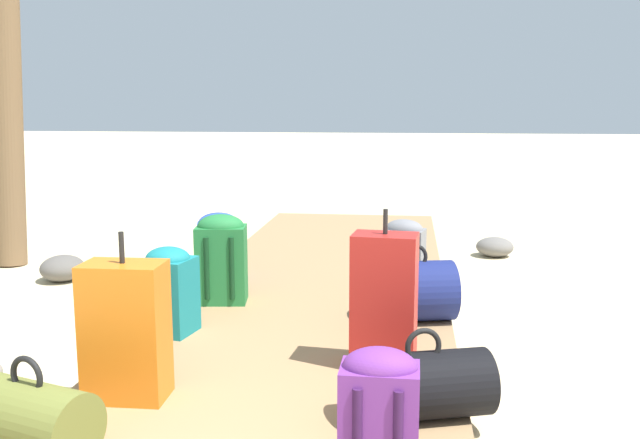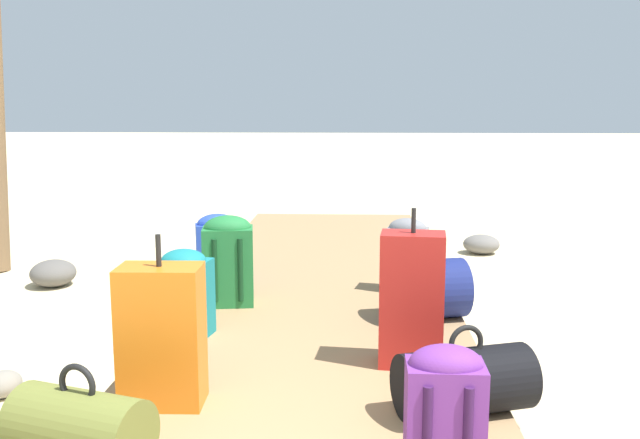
{
  "view_description": "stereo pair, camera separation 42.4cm",
  "coord_description": "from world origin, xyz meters",
  "px_view_note": "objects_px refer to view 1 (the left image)",
  "views": [
    {
      "loc": [
        0.65,
        -1.35,
        1.44
      ],
      "look_at": [
        -0.02,
        3.93,
        0.55
      ],
      "focal_mm": 39.21,
      "sensor_mm": 36.0,
      "label": 1
    },
    {
      "loc": [
        0.23,
        -1.38,
        1.44
      ],
      "look_at": [
        -0.02,
        3.93,
        0.55
      ],
      "focal_mm": 39.21,
      "sensor_mm": 36.0,
      "label": 2
    }
  ],
  "objects_px": {
    "backpack_green": "(221,256)",
    "backpack_teal": "(169,288)",
    "suitcase_orange": "(126,331)",
    "suitcase_red": "(384,301)",
    "backpack_purple": "(379,414)",
    "duffel_bag_navy": "(414,291)",
    "backpack_blue": "(219,244)",
    "backpack_grey": "(404,254)",
    "duffel_bag_black": "(422,385)",
    "duffel_bag_olive": "(30,418)"
  },
  "relations": [
    {
      "from": "backpack_teal",
      "to": "duffel_bag_black",
      "type": "relative_size",
      "value": 0.8
    },
    {
      "from": "suitcase_orange",
      "to": "duffel_bag_olive",
      "type": "xyz_separation_m",
      "value": [
        -0.17,
        -0.55,
        -0.18
      ]
    },
    {
      "from": "backpack_grey",
      "to": "backpack_blue",
      "type": "height_order",
      "value": "backpack_grey"
    },
    {
      "from": "backpack_purple",
      "to": "duffel_bag_black",
      "type": "bearing_deg",
      "value": 73.74
    },
    {
      "from": "backpack_grey",
      "to": "suitcase_red",
      "type": "bearing_deg",
      "value": -93.45
    },
    {
      "from": "duffel_bag_black",
      "to": "backpack_green",
      "type": "bearing_deg",
      "value": 129.11
    },
    {
      "from": "backpack_teal",
      "to": "backpack_blue",
      "type": "bearing_deg",
      "value": 92.68
    },
    {
      "from": "suitcase_orange",
      "to": "duffel_bag_olive",
      "type": "relative_size",
      "value": 1.34
    },
    {
      "from": "suitcase_orange",
      "to": "backpack_teal",
      "type": "relative_size",
      "value": 1.51
    },
    {
      "from": "suitcase_red",
      "to": "backpack_blue",
      "type": "bearing_deg",
      "value": 127.95
    },
    {
      "from": "backpack_grey",
      "to": "duffel_bag_black",
      "type": "height_order",
      "value": "backpack_grey"
    },
    {
      "from": "backpack_green",
      "to": "suitcase_red",
      "type": "distance_m",
      "value": 1.57
    },
    {
      "from": "backpack_grey",
      "to": "suitcase_orange",
      "type": "bearing_deg",
      "value": -122.09
    },
    {
      "from": "duffel_bag_navy",
      "to": "backpack_green",
      "type": "bearing_deg",
      "value": 169.22
    },
    {
      "from": "backpack_grey",
      "to": "backpack_purple",
      "type": "bearing_deg",
      "value": -91.42
    },
    {
      "from": "duffel_bag_navy",
      "to": "backpack_grey",
      "type": "bearing_deg",
      "value": 96.36
    },
    {
      "from": "backpack_grey",
      "to": "duffel_bag_olive",
      "type": "bearing_deg",
      "value": -119.16
    },
    {
      "from": "suitcase_red",
      "to": "backpack_purple",
      "type": "bearing_deg",
      "value": -88.79
    },
    {
      "from": "backpack_green",
      "to": "duffel_bag_olive",
      "type": "relative_size",
      "value": 1.05
    },
    {
      "from": "backpack_purple",
      "to": "backpack_blue",
      "type": "xyz_separation_m",
      "value": [
        -1.38,
        2.88,
        0.0
      ]
    },
    {
      "from": "backpack_green",
      "to": "duffel_bag_navy",
      "type": "bearing_deg",
      "value": -10.78
    },
    {
      "from": "backpack_green",
      "to": "backpack_grey",
      "type": "distance_m",
      "value": 1.3
    },
    {
      "from": "duffel_bag_navy",
      "to": "backpack_grey",
      "type": "distance_m",
      "value": 0.66
    },
    {
      "from": "backpack_grey",
      "to": "backpack_teal",
      "type": "bearing_deg",
      "value": -142.0
    },
    {
      "from": "backpack_green",
      "to": "duffel_bag_olive",
      "type": "height_order",
      "value": "backpack_green"
    },
    {
      "from": "suitcase_orange",
      "to": "backpack_teal",
      "type": "height_order",
      "value": "suitcase_orange"
    },
    {
      "from": "duffel_bag_navy",
      "to": "backpack_purple",
      "type": "bearing_deg",
      "value": -93.98
    },
    {
      "from": "suitcase_orange",
      "to": "duffel_bag_black",
      "type": "distance_m",
      "value": 1.37
    },
    {
      "from": "duffel_bag_navy",
      "to": "duffel_bag_black",
      "type": "height_order",
      "value": "duffel_bag_navy"
    },
    {
      "from": "duffel_bag_black",
      "to": "suitcase_orange",
      "type": "bearing_deg",
      "value": 178.24
    },
    {
      "from": "backpack_purple",
      "to": "backpack_blue",
      "type": "relative_size",
      "value": 0.99
    },
    {
      "from": "duffel_bag_black",
      "to": "backpack_purple",
      "type": "bearing_deg",
      "value": -106.26
    },
    {
      "from": "duffel_bag_navy",
      "to": "suitcase_red",
      "type": "relative_size",
      "value": 0.69
    },
    {
      "from": "backpack_purple",
      "to": "suitcase_orange",
      "type": "height_order",
      "value": "suitcase_orange"
    },
    {
      "from": "duffel_bag_navy",
      "to": "backpack_purple",
      "type": "relative_size",
      "value": 1.11
    },
    {
      "from": "duffel_bag_navy",
      "to": "backpack_purple",
      "type": "xyz_separation_m",
      "value": [
        -0.14,
        -1.96,
        0.08
      ]
    },
    {
      "from": "duffel_bag_olive",
      "to": "backpack_grey",
      "type": "bearing_deg",
      "value": 60.84
    },
    {
      "from": "suitcase_red",
      "to": "duffel_bag_black",
      "type": "height_order",
      "value": "suitcase_red"
    },
    {
      "from": "duffel_bag_navy",
      "to": "duffel_bag_black",
      "type": "relative_size",
      "value": 0.87
    },
    {
      "from": "backpack_green",
      "to": "suitcase_red",
      "type": "height_order",
      "value": "suitcase_red"
    },
    {
      "from": "backpack_grey",
      "to": "backpack_teal",
      "type": "distance_m",
      "value": 1.75
    },
    {
      "from": "suitcase_orange",
      "to": "duffel_bag_olive",
      "type": "height_order",
      "value": "suitcase_orange"
    },
    {
      "from": "backpack_green",
      "to": "backpack_grey",
      "type": "xyz_separation_m",
      "value": [
        1.24,
        0.4,
        -0.04
      ]
    },
    {
      "from": "backpack_green",
      "to": "backpack_blue",
      "type": "xyz_separation_m",
      "value": [
        -0.2,
        0.66,
        -0.05
      ]
    },
    {
      "from": "backpack_purple",
      "to": "backpack_green",
      "type": "bearing_deg",
      "value": 117.96
    },
    {
      "from": "suitcase_orange",
      "to": "backpack_teal",
      "type": "xyz_separation_m",
      "value": [
        -0.12,
        0.93,
        -0.05
      ]
    },
    {
      "from": "backpack_green",
      "to": "backpack_teal",
      "type": "bearing_deg",
      "value": -101.59
    },
    {
      "from": "backpack_blue",
      "to": "suitcase_red",
      "type": "bearing_deg",
      "value": -52.05
    },
    {
      "from": "backpack_blue",
      "to": "duffel_bag_black",
      "type": "bearing_deg",
      "value": -56.29
    },
    {
      "from": "backpack_grey",
      "to": "duffel_bag_black",
      "type": "relative_size",
      "value": 0.82
    }
  ]
}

